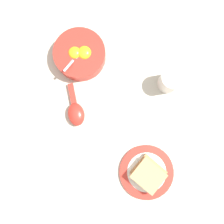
{
  "coord_description": "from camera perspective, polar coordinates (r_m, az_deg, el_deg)",
  "views": [
    {
      "loc": [
        0.0,
        -0.04,
        0.89
      ],
      "look_at": [
        -0.04,
        0.04,
        0.02
      ],
      "focal_mm": 42.0,
      "sensor_mm": 36.0,
      "label": 1
    }
  ],
  "objects": [
    {
      "name": "soup_spoon",
      "position": [
        0.89,
        -8.08,
        0.13
      ],
      "size": [
        0.13,
        0.13,
        0.03
      ],
      "color": "red",
      "rests_on": "ground_plane"
    },
    {
      "name": "toast_sandwich",
      "position": [
        0.87,
        7.77,
        -13.13
      ],
      "size": [
        0.11,
        0.11,
        0.04
      ],
      "color": "tan",
      "rests_on": "toast_plate"
    },
    {
      "name": "egg_bowl",
      "position": [
        0.92,
        -7.17,
        12.42
      ],
      "size": [
        0.17,
        0.17,
        0.08
      ],
      "color": "red",
      "rests_on": "ground_plane"
    },
    {
      "name": "drinking_cup",
      "position": [
        0.89,
        12.34,
        6.79
      ],
      "size": [
        0.07,
        0.07,
        0.09
      ],
      "color": "silver",
      "rests_on": "ground_plane"
    },
    {
      "name": "ground_plane",
      "position": [
        0.89,
        1.25,
        -3.73
      ],
      "size": [
        3.0,
        3.0,
        0.0
      ],
      "primitive_type": "plane",
      "color": "beige"
    },
    {
      "name": "toast_plate",
      "position": [
        0.9,
        7.35,
        -12.76
      ],
      "size": [
        0.18,
        0.18,
        0.01
      ],
      "color": "red",
      "rests_on": "ground_plane"
    }
  ]
}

